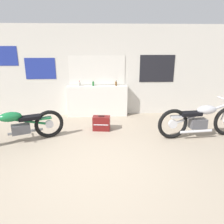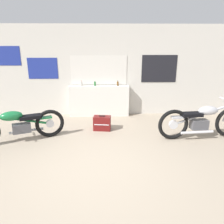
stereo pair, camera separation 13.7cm
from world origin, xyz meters
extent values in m
plane|color=gray|center=(0.00, 0.00, 0.00)|extent=(24.00, 24.00, 0.00)
cube|color=beige|center=(0.00, 3.43, 1.40)|extent=(10.00, 0.06, 2.80)
cube|color=silver|center=(0.06, 3.39, 1.44)|extent=(1.69, 0.01, 0.83)
cube|color=beige|center=(0.06, 3.39, 1.44)|extent=(1.75, 0.01, 0.89)
cube|color=black|center=(1.95, 3.39, 1.48)|extent=(1.10, 0.01, 0.84)
cube|color=navy|center=(-1.68, 3.39, 1.50)|extent=(0.92, 0.01, 0.64)
cube|color=navy|center=(-2.75, 3.39, 1.88)|extent=(0.86, 0.01, 0.57)
cube|color=silver|center=(0.06, 3.25, 0.49)|extent=(1.88, 0.28, 0.97)
cylinder|color=#B7B2A8|center=(-0.49, 3.22, 1.03)|extent=(0.06, 0.06, 0.12)
cone|color=#B7B2A8|center=(-0.49, 3.22, 1.11)|extent=(0.06, 0.06, 0.03)
cylinder|color=red|center=(-0.49, 3.22, 1.13)|extent=(0.03, 0.03, 0.01)
cylinder|color=#23662D|center=(-0.07, 3.25, 1.03)|extent=(0.06, 0.06, 0.12)
cone|color=#23662D|center=(-0.07, 3.25, 1.11)|extent=(0.05, 0.05, 0.03)
cylinder|color=silver|center=(-0.07, 3.25, 1.14)|extent=(0.02, 0.02, 0.01)
cylinder|color=#5B3814|center=(0.65, 3.26, 1.03)|extent=(0.06, 0.06, 0.12)
cone|color=#5B3814|center=(0.65, 3.26, 1.10)|extent=(0.05, 0.05, 0.03)
cylinder|color=black|center=(0.65, 3.26, 1.13)|extent=(0.02, 0.02, 0.01)
torus|color=black|center=(-1.11, 1.57, 0.35)|extent=(0.68, 0.35, 0.70)
cylinder|color=silver|center=(-1.11, 1.57, 0.35)|extent=(0.20, 0.13, 0.19)
cube|color=#4C4C51|center=(-1.71, 1.32, 0.33)|extent=(0.46, 0.36, 0.21)
cylinder|color=#196B38|center=(-1.71, 1.32, 0.54)|extent=(1.23, 0.56, 0.44)
ellipsoid|color=#196B38|center=(-1.88, 1.25, 0.66)|extent=(0.54, 0.41, 0.22)
cube|color=black|center=(-1.51, 1.41, 0.58)|extent=(0.54, 0.41, 0.08)
cube|color=#196B38|center=(-1.19, 1.54, 0.52)|extent=(0.32, 0.24, 0.04)
cylinder|color=silver|center=(-1.67, 1.49, 0.19)|extent=(0.76, 0.36, 0.06)
torus|color=black|center=(1.88, 1.34, 0.37)|extent=(0.75, 0.16, 0.75)
cylinder|color=silver|center=(1.88, 1.34, 0.37)|extent=(0.22, 0.08, 0.21)
cube|color=#4C4C51|center=(2.53, 1.40, 0.36)|extent=(0.42, 0.26, 0.23)
cylinder|color=#B2B2B7|center=(2.53, 1.40, 0.58)|extent=(1.32, 0.18, 0.47)
ellipsoid|color=#B2B2B7|center=(2.72, 1.42, 0.70)|extent=(0.51, 0.28, 0.22)
cube|color=black|center=(2.32, 1.38, 0.62)|extent=(0.51, 0.28, 0.08)
cube|color=#B2B2B7|center=(1.97, 1.35, 0.56)|extent=(0.30, 0.17, 0.04)
cylinder|color=silver|center=(2.45, 1.25, 0.21)|extent=(0.80, 0.14, 0.06)
cube|color=maroon|center=(0.17, 1.99, 0.19)|extent=(0.48, 0.30, 0.38)
cube|color=silver|center=(0.15, 1.86, 0.19)|extent=(0.38, 0.05, 0.02)
cube|color=black|center=(0.17, 1.99, 0.40)|extent=(0.16, 0.04, 0.02)
camera|label=1|loc=(0.14, -3.51, 2.22)|focal=35.00mm
camera|label=2|loc=(0.28, -3.51, 2.22)|focal=35.00mm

